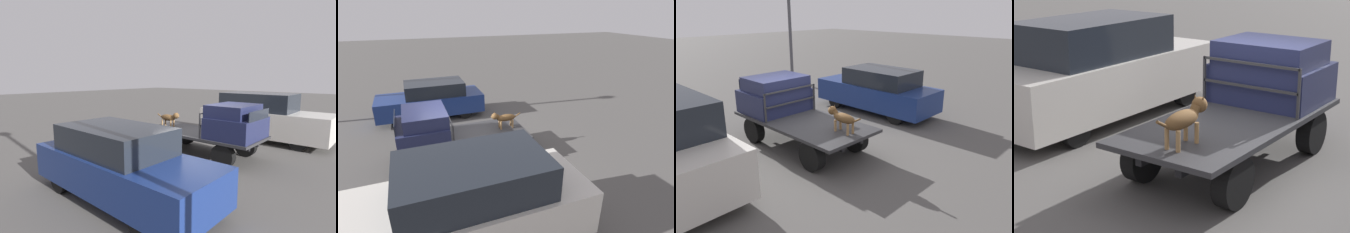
# 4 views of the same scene
# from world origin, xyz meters

# --- Properties ---
(ground_plane) EXTENTS (80.00, 80.00, 0.00)m
(ground_plane) POSITION_xyz_m (0.00, 0.00, 0.00)
(ground_plane) COLOR #514F4C
(flatbed_truck) EXTENTS (4.08, 1.84, 0.78)m
(flatbed_truck) POSITION_xyz_m (0.00, 0.00, 0.57)
(flatbed_truck) COLOR black
(flatbed_truck) RESTS_ON ground
(truck_cab) EXTENTS (1.45, 1.72, 1.04)m
(truck_cab) POSITION_xyz_m (1.23, 0.00, 1.28)
(truck_cab) COLOR #1E2347
(truck_cab) RESTS_ON flatbed_truck
(truck_headboard) EXTENTS (0.04, 1.72, 0.79)m
(truck_headboard) POSITION_xyz_m (0.47, 0.00, 1.31)
(truck_headboard) COLOR #2D2D30
(truck_headboard) RESTS_ON flatbed_truck
(dog) EXTENTS (1.09, 0.24, 0.62)m
(dog) POSITION_xyz_m (-1.39, -0.10, 1.16)
(dog) COLOR #9E7547
(dog) RESTS_ON flatbed_truck
(parked_pickup_far) EXTENTS (5.20, 1.91, 1.99)m
(parked_pickup_far) POSITION_xyz_m (0.74, 3.45, 0.97)
(parked_pickup_far) COLOR black
(parked_pickup_far) RESTS_ON ground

